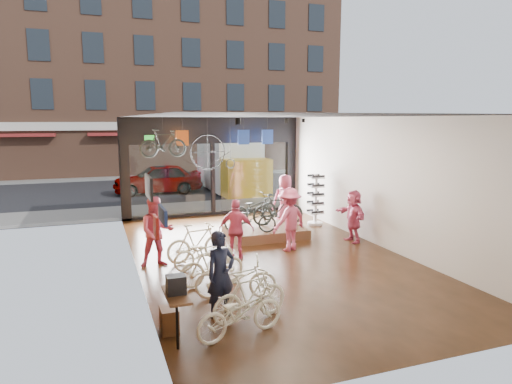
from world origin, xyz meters
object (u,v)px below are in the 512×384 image
floor_bike_0 (240,313)px  floor_bike_3 (212,265)px  customer_3 (289,219)px  sunglasses_rack (315,200)px  display_bike_right (255,208)px  customer_0 (221,274)px  floor_bike_2 (236,278)px  display_bike_mid (278,210)px  floor_bike_1 (250,296)px  floor_bike_5 (197,242)px  penny_farthing (215,153)px  customer_2 (236,229)px  customer_5 (353,216)px  display_platform (265,232)px  hung_bike (163,143)px  floor_bike_4 (204,252)px  display_bike_left (250,219)px  box_truck (234,166)px  customer_1 (157,232)px  street_car (158,179)px  customer_4 (285,200)px

floor_bike_0 → floor_bike_3: 2.58m
floor_bike_0 → customer_3: (2.93, 4.54, 0.47)m
floor_bike_3 → sunglasses_rack: (4.94, 4.59, 0.44)m
display_bike_right → customer_0: size_ratio=1.11×
floor_bike_2 → display_bike_mid: bearing=-14.9°
floor_bike_1 → customer_3: size_ratio=0.87×
floor_bike_5 → penny_farthing: 5.33m
floor_bike_2 → customer_0: size_ratio=1.03×
display_bike_mid → display_bike_right: size_ratio=0.92×
floor_bike_0 → display_bike_right: (2.75, 6.96, 0.35)m
customer_2 → customer_5: customer_2 is taller
display_platform → hung_bike: size_ratio=1.52×
display_bike_mid → customer_3: customer_3 is taller
floor_bike_0 → floor_bike_4: size_ratio=1.04×
penny_farthing → customer_0: bearing=-104.1°
display_bike_left → sunglasses_rack: 3.24m
box_truck → hung_bike: (-4.55, -6.80, 1.57)m
floor_bike_2 → customer_1: bearing=41.2°
display_bike_mid → sunglasses_rack: bearing=-60.4°
display_bike_mid → sunglasses_rack: size_ratio=0.94×
floor_bike_2 → street_car: bearing=15.2°
floor_bike_5 → display_bike_mid: size_ratio=1.00×
floor_bike_5 → customer_1: 1.12m
box_truck → floor_bike_0: bearing=-106.7°
floor_bike_0 → customer_2: size_ratio=1.02×
box_truck → sunglasses_rack: (0.55, -8.02, -0.45)m
sunglasses_rack → floor_bike_4: bearing=-133.5°
display_bike_right → customer_2: customer_2 is taller
customer_0 → floor_bike_2: bearing=35.9°
customer_0 → customer_3: customer_3 is taller
display_bike_left → customer_1: customer_1 is taller
floor_bike_0 → sunglasses_rack: bearing=-47.9°
customer_2 → customer_4: 4.19m
customer_3 → floor_bike_0: bearing=35.5°
display_bike_mid → floor_bike_0: bearing=158.2°
customer_1 → customer_2: customer_1 is taller
box_truck → display_bike_mid: box_truck is taller
street_car → penny_farthing: 7.42m
floor_bike_3 → customer_3: size_ratio=0.86×
box_truck → penny_farthing: 6.74m
street_car → customer_0: bearing=-3.4°
floor_bike_0 → customer_4: size_ratio=0.91×
customer_2 → floor_bike_0: bearing=99.5°
display_bike_right → customer_1: size_ratio=1.03×
floor_bike_4 → display_bike_right: (2.49, 3.18, 0.37)m
customer_1 → sunglasses_rack: bearing=24.7°
street_car → floor_bike_3: bearing=-2.7°
street_car → floor_bike_3: (-0.65, -13.61, -0.28)m
floor_bike_5 → hung_bike: (-0.23, 3.96, 2.41)m
customer_4 → customer_5: customer_4 is taller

